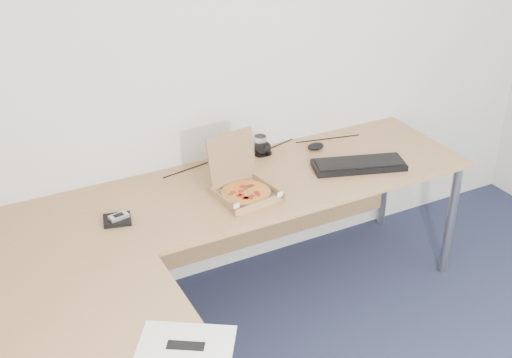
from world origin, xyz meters
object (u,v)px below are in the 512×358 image
desk (212,253)px  drinking_glass (260,146)px  pizza_box (244,189)px  wallet (117,220)px  keyboard (359,165)px

desk → drinking_glass: size_ratio=21.82×
desk → pizza_box: pizza_box is taller
drinking_glass → pizza_box: bearing=-128.0°
pizza_box → wallet: 0.63m
desk → pizza_box: (0.32, 0.33, 0.06)m
pizza_box → desk: bearing=-142.8°
keyboard → wallet: 1.29m
desk → wallet: size_ratio=20.25×
pizza_box → drinking_glass: size_ratio=2.71×
drinking_glass → wallet: size_ratio=0.93×
desk → keyboard: 1.04m
desk → wallet: (-0.30, 0.39, 0.04)m
drinking_glass → desk: bearing=-131.2°
desk → wallet: wallet is taller
desk → keyboard: keyboard is taller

